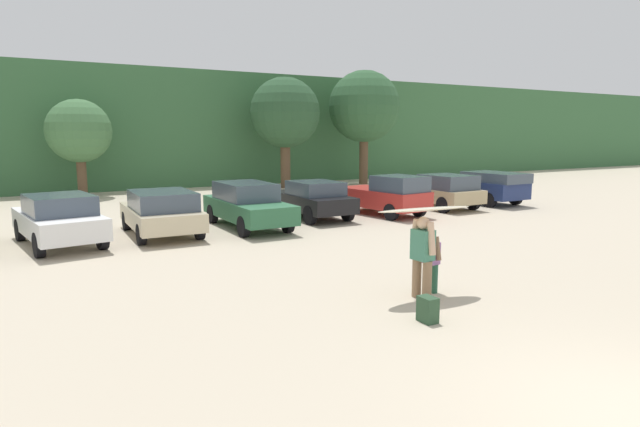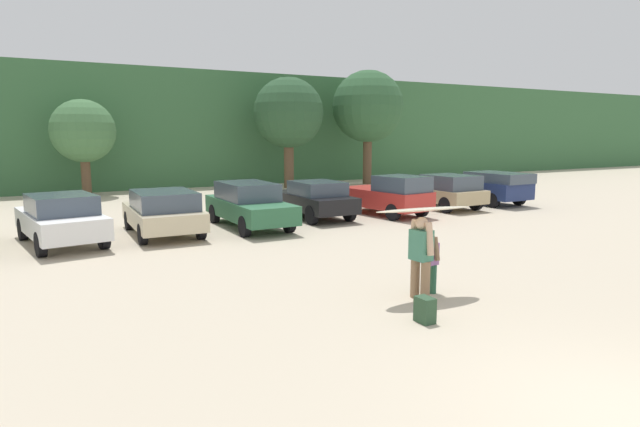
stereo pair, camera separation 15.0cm
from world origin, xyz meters
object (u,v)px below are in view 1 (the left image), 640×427
at_px(surfboard_cream, 425,209).
at_px(backpack_dropped, 428,309).
at_px(person_child, 431,259).
at_px(parked_car_champagne, 161,211).
at_px(parked_car_white, 59,219).
at_px(parked_car_navy, 482,186).
at_px(parked_car_red, 387,195).
at_px(parked_car_tan, 440,191).
at_px(parked_car_black, 312,199).
at_px(person_adult, 423,253).
at_px(parked_car_forest_green, 247,204).

xyz_separation_m(surfboard_cream, backpack_dropped, (-0.90, -1.19, -1.55)).
bearing_deg(person_child, parked_car_champagne, -74.43).
height_order(parked_car_white, backpack_dropped, parked_car_white).
bearing_deg(parked_car_navy, parked_car_red, 96.63).
distance_m(parked_car_red, person_child, 10.40).
relative_size(parked_car_tan, person_child, 3.33).
bearing_deg(surfboard_cream, person_child, -148.56).
bearing_deg(parked_car_navy, backpack_dropped, 129.38).
bearing_deg(parked_car_black, backpack_dropped, 161.24).
distance_m(parked_car_champagne, person_adult, 9.74).
relative_size(parked_car_red, surfboard_cream, 1.92).
distance_m(parked_car_tan, person_child, 12.77).
bearing_deg(parked_car_forest_green, surfboard_cream, -179.45).
height_order(parked_car_navy, person_child, parked_car_navy).
height_order(parked_car_champagne, parked_car_navy, parked_car_navy).
bearing_deg(parked_car_forest_green, parked_car_red, -91.69).
bearing_deg(parked_car_black, person_adult, 163.41).
xyz_separation_m(person_child, surfboard_cream, (-0.35, -0.16, 1.07)).
relative_size(parked_car_white, person_child, 3.65).
height_order(parked_car_white, parked_car_black, parked_car_white).
bearing_deg(parked_car_champagne, parked_car_tan, -87.45).
height_order(parked_car_black, backpack_dropped, parked_car_black).
bearing_deg(parked_car_black, parked_car_forest_green, 102.53).
relative_size(parked_car_white, parked_car_black, 1.09).
relative_size(parked_car_champagne, parked_car_red, 1.04).
xyz_separation_m(parked_car_white, parked_car_navy, (18.05, 0.82, 0.03)).
xyz_separation_m(parked_car_champagne, surfboard_cream, (3.06, -9.18, 1.00)).
xyz_separation_m(person_adult, backpack_dropped, (-0.78, -1.08, -0.70)).
relative_size(parked_car_red, parked_car_tan, 1.00).
relative_size(surfboard_cream, backpack_dropped, 4.78).
xyz_separation_m(parked_car_red, parked_car_tan, (3.27, 0.48, -0.04)).
height_order(parked_car_champagne, parked_car_red, parked_car_red).
xyz_separation_m(parked_car_black, backpack_dropped, (-3.74, -11.01, -0.54)).
height_order(parked_car_red, person_adult, person_adult).
distance_m(parked_car_red, person_adult, 10.87).
bearing_deg(person_child, backpack_dropped, 42.12).
bearing_deg(person_adult, parked_car_navy, -145.70).
height_order(parked_car_red, backpack_dropped, parked_car_red).
bearing_deg(parked_car_tan, surfboard_cream, 135.00).
height_order(parked_car_red, parked_car_tan, parked_car_red).
xyz_separation_m(parked_car_navy, person_child, (-11.66, -9.71, -0.12)).
bearing_deg(parked_car_black, person_child, 165.53).
xyz_separation_m(parked_car_red, person_adult, (-5.91, -9.12, 0.10)).
bearing_deg(parked_car_red, parked_car_navy, -89.77).
bearing_deg(parked_car_tan, parked_car_black, 85.60).
distance_m(parked_car_forest_green, parked_car_red, 5.91).
bearing_deg(parked_car_tan, parked_car_champagne, 90.16).
distance_m(parked_car_tan, surfboard_cream, 13.16).
bearing_deg(person_child, parked_car_navy, -145.37).
distance_m(parked_car_champagne, surfboard_cream, 9.72).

